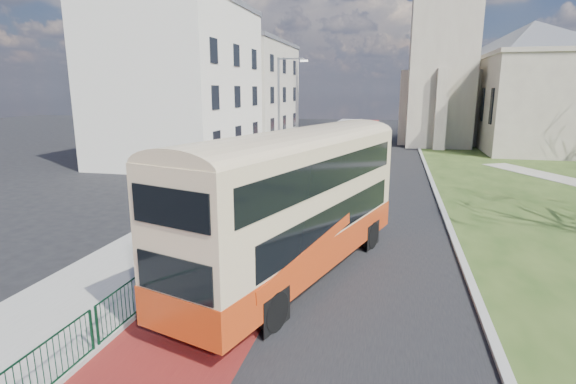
% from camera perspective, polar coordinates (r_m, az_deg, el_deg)
% --- Properties ---
extents(ground, '(160.00, 160.00, 0.00)m').
position_cam_1_polar(ground, '(14.88, -1.61, -10.70)').
color(ground, black).
rests_on(ground, ground).
extents(road_carriageway, '(9.00, 120.00, 0.01)m').
position_cam_1_polar(road_carriageway, '(33.77, 9.63, 2.54)').
color(road_carriageway, black).
rests_on(road_carriageway, ground).
extents(bus_lane, '(3.40, 120.00, 0.01)m').
position_cam_1_polar(bus_lane, '(34.03, 5.09, 2.76)').
color(bus_lane, '#591414').
rests_on(bus_lane, ground).
extents(pavement_west, '(4.00, 120.00, 0.12)m').
position_cam_1_polar(pavement_west, '(34.76, -1.13, 3.11)').
color(pavement_west, gray).
rests_on(pavement_west, ground).
extents(kerb_west, '(0.25, 120.00, 0.13)m').
position_cam_1_polar(kerb_west, '(34.32, 2.11, 2.98)').
color(kerb_west, '#999993').
rests_on(kerb_west, ground).
extents(kerb_east, '(0.25, 80.00, 0.13)m').
position_cam_1_polar(kerb_east, '(35.76, 17.23, 2.81)').
color(kerb_east, '#999993').
rests_on(kerb_east, ground).
extents(pedestrian_railing, '(0.07, 24.00, 1.12)m').
position_cam_1_polar(pedestrian_railing, '(19.13, -7.11, -3.61)').
color(pedestrian_railing, '#0B311C').
rests_on(pedestrian_railing, ground).
extents(gothic_church, '(16.38, 18.00, 40.00)m').
position_cam_1_polar(gothic_church, '(52.46, 24.56, 19.64)').
color(gothic_church, gray).
rests_on(gothic_church, ground).
extents(street_block_near, '(10.30, 14.30, 13.00)m').
position_cam_1_polar(street_block_near, '(39.31, -13.59, 13.34)').
color(street_block_near, silver).
rests_on(street_block_near, ground).
extents(street_block_far, '(10.30, 16.30, 11.50)m').
position_cam_1_polar(street_block_far, '(54.10, -5.77, 12.60)').
color(street_block_far, '#B4AB98').
rests_on(street_block_far, ground).
extents(streetlamp, '(2.13, 0.18, 8.00)m').
position_cam_1_polar(streetlamp, '(32.18, -0.92, 10.45)').
color(streetlamp, gray).
rests_on(streetlamp, pavement_west).
extents(bus, '(5.62, 11.20, 4.57)m').
position_cam_1_polar(bus, '(14.15, 1.20, -0.78)').
color(bus, '#B43710').
rests_on(bus, ground).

